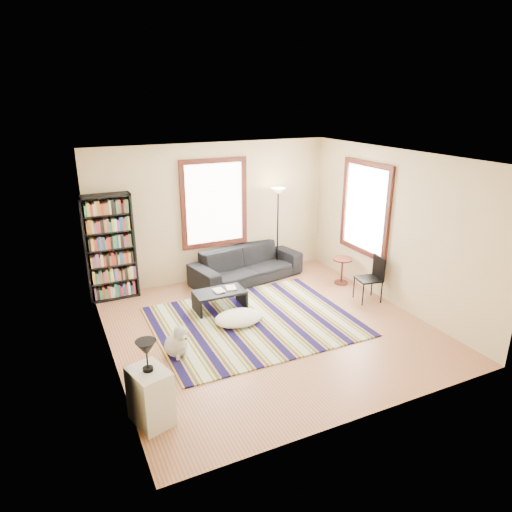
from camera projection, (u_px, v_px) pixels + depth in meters
name	position (u px, v px, depth m)	size (l,w,h in m)	color
floor	(269.00, 330.00, 7.63)	(5.00, 5.00, 0.10)	#B87854
ceiling	(271.00, 154.00, 6.66)	(5.00, 5.00, 0.10)	white
wall_back	(213.00, 212.00, 9.32)	(5.00, 0.10, 2.80)	beige
wall_front	(375.00, 314.00, 4.97)	(5.00, 0.10, 2.80)	beige
wall_left	(100.00, 273.00, 6.12)	(0.10, 5.00, 2.80)	beige
wall_right	(396.00, 228.00, 8.17)	(0.10, 5.00, 2.80)	beige
window_back	(214.00, 203.00, 9.18)	(1.20, 0.06, 1.60)	white
window_right	(365.00, 209.00, 8.76)	(0.06, 1.20, 1.60)	white
rug	(254.00, 321.00, 7.79)	(3.32, 2.66, 0.02)	#100B39
sofa	(247.00, 264.00, 9.45)	(0.91, 2.34, 0.68)	black
bookshelf	(110.00, 248.00, 8.40)	(0.90, 0.30, 2.00)	black
coffee_table	(220.00, 300.00, 8.18)	(0.90, 0.50, 0.36)	black
book_a	(214.00, 292.00, 8.07)	(0.24, 0.18, 0.02)	beige
book_b	(226.00, 288.00, 8.22)	(0.17, 0.24, 0.02)	beige
floor_cushion	(238.00, 318.00, 7.70)	(0.83, 0.62, 0.21)	white
floor_lamp	(278.00, 232.00, 9.65)	(0.30, 0.30, 1.86)	black
side_table	(342.00, 271.00, 9.30)	(0.40, 0.40, 0.54)	#3F170F
folding_chair	(368.00, 279.00, 8.47)	(0.42, 0.40, 0.86)	black
white_cabinet	(151.00, 396.00, 5.30)	(0.38, 0.50, 0.70)	silver
table_lamp	(147.00, 356.00, 5.12)	(0.24, 0.24, 0.38)	black
dog	(176.00, 339.00, 6.71)	(0.38, 0.53, 0.53)	silver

